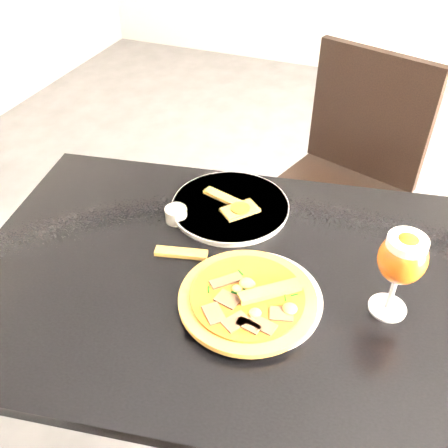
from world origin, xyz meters
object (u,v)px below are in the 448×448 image
at_px(pizza, 248,297).
at_px(beer_glass, 402,259).
at_px(dining_table, 235,301).
at_px(chair_far, 341,183).

xyz_separation_m(pizza, beer_glass, (0.27, 0.10, 0.12)).
bearing_deg(dining_table, pizza, -63.76).
xyz_separation_m(dining_table, pizza, (0.06, -0.08, 0.11)).
relative_size(dining_table, pizza, 4.61).
relative_size(chair_far, pizza, 3.38).
distance_m(dining_table, beer_glass, 0.40).
distance_m(chair_far, beer_glass, 0.85).
bearing_deg(dining_table, beer_glass, -6.30).
bearing_deg(pizza, dining_table, 126.07).
relative_size(pizza, beer_glass, 1.45).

